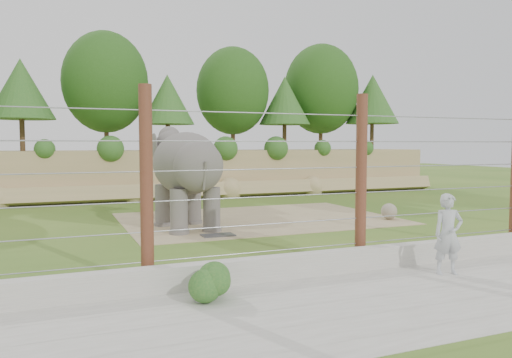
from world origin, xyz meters
name	(u,v)px	position (x,y,z in m)	size (l,w,h in m)	color
ground	(280,233)	(0.00, 0.00, 0.00)	(90.00, 90.00, 0.00)	#3D6620
back_embankment	(193,124)	(0.59, 12.68, 3.97)	(30.00, 5.52, 8.77)	tan
dirt_patch	(258,219)	(0.50, 3.00, 0.01)	(10.00, 7.00, 0.02)	tan
drain_grate	(218,235)	(-2.02, 0.18, 0.04)	(1.00, 0.60, 0.03)	#262628
elephant	(186,178)	(-2.57, 1.86, 1.70)	(1.80, 4.19, 3.39)	#635D59
stone_ball	(389,211)	(4.96, 0.93, 0.32)	(0.60, 0.60, 0.60)	gray
retaining_wall	(373,258)	(0.00, -5.00, 0.25)	(26.00, 0.35, 0.50)	#A8A49B
walkway	(435,292)	(0.00, -7.00, 0.01)	(26.00, 4.00, 0.01)	#A8A49B
barrier_fence	(361,180)	(0.00, -4.50, 2.00)	(20.26, 0.26, 4.00)	#562918
walkway_shrub	(213,280)	(-4.06, -5.80, 0.36)	(0.71, 0.71, 0.71)	#235F22
zookeeper	(448,234)	(1.21, -6.04, 0.89)	(0.64, 0.42, 1.76)	#B5B9BF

